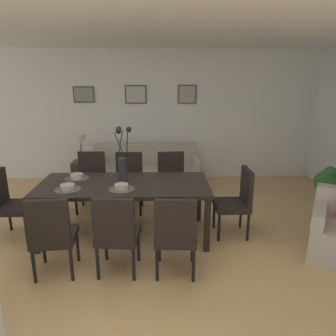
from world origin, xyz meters
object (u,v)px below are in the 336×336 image
object	(u,v)px
dining_chair_near_left	(52,232)
dining_chair_far_right	(129,179)
centerpiece_vase	(123,162)
bowl_far_left	(122,186)
dining_chair_head_west	(8,201)
framed_picture_center	(136,94)
dining_chair_far_left	(116,231)
framed_picture_left	(84,95)
table_lamp	(81,142)
potted_plant	(326,183)
dining_table	(124,188)
dining_chair_near_right	(91,178)
sofa	(145,174)
side_table	(83,174)
bowl_near_right	(77,176)
bowl_near_left	(68,187)
framed_picture_right	(187,94)
dining_chair_mid_left	(176,232)
dining_chair_mid_right	(171,178)
dining_chair_head_east	(237,199)

from	to	relation	value
dining_chair_near_left	dining_chair_far_right	world-z (taller)	same
centerpiece_vase	bowl_far_left	distance (m)	0.33
dining_chair_head_west	framed_picture_center	bearing A→B (deg)	59.59
dining_chair_far_left	framed_picture_left	bearing A→B (deg)	106.67
framed_picture_left	table_lamp	bearing A→B (deg)	-88.56
potted_plant	bowl_far_left	bearing A→B (deg)	-159.10
dining_table	dining_chair_head_west	world-z (taller)	dining_chair_head_west
dining_chair_near_right	sofa	xyz separation A→B (m)	(0.82, 0.99, -0.23)
dining_chair_near_left	side_table	xyz separation A→B (m)	(-0.36, 2.87, -0.25)
dining_chair_near_right	bowl_near_right	xyz separation A→B (m)	(-0.03, -0.71, 0.27)
dining_chair_near_right	side_table	size ratio (longest dim) A/B	1.77
dining_chair_far_left	framed_picture_center	xyz separation A→B (m)	(-0.01, 3.46, 1.22)
dining_chair_far_left	potted_plant	xyz separation A→B (m)	(3.21, 1.89, -0.14)
bowl_near_left	potted_plant	size ratio (longest dim) A/B	0.25
dining_chair_near_right	dining_table	bearing A→B (deg)	-56.07
framed_picture_left	framed_picture_right	world-z (taller)	framed_picture_right
dining_chair_far_left	bowl_far_left	bearing A→B (deg)	90.88
dining_chair_head_west	bowl_near_right	size ratio (longest dim) A/B	5.41
dining_table	dining_chair_far_right	size ratio (longest dim) A/B	2.39
dining_chair_near_right	framed_picture_right	distance (m)	2.63
dining_chair_far_left	bowl_far_left	size ratio (longest dim) A/B	5.41
bowl_near_left	sofa	xyz separation A→B (m)	(0.85, 2.15, -0.50)
dining_table	sofa	distance (m)	1.97
centerpiece_vase	bowl_near_left	bearing A→B (deg)	-161.20
dining_table	dining_chair_far_right	world-z (taller)	dining_chair_far_right
centerpiece_vase	framed_picture_center	xyz separation A→B (m)	(-0.00, 2.57, 0.71)
dining_chair_mid_left	centerpiece_vase	size ratio (longest dim) A/B	1.25
dining_chair_mid_left	dining_chair_head_west	size ratio (longest dim) A/B	1.00
dining_table	framed_picture_right	xyz separation A→B (m)	(1.03, 2.57, 1.06)
bowl_near_right	bowl_far_left	bearing A→B (deg)	-34.12
bowl_near_left	dining_chair_mid_right	bearing A→B (deg)	40.60
framed_picture_right	framed_picture_left	bearing A→B (deg)	180.00
dining_chair_mid_left	dining_chair_head_west	distance (m)	2.33
dining_chair_far_left	dining_chair_mid_right	xyz separation A→B (m)	(0.64, 1.79, 0.00)
dining_chair_near_left	dining_chair_far_right	distance (m)	1.90
dining_chair_far_left	bowl_near_right	xyz separation A→B (m)	(-0.67, 1.11, 0.27)
dining_table	dining_chair_mid_right	bearing A→B (deg)	54.08
sofa	framed_picture_center	distance (m)	1.60
bowl_near_left	dining_table	bearing A→B (deg)	18.72
dining_table	dining_chair_near_left	world-z (taller)	dining_chair_near_left
dining_chair_mid_right	sofa	size ratio (longest dim) A/B	0.46
dining_table	framed_picture_right	size ratio (longest dim) A/B	5.90
framed_picture_center	dining_chair_far_left	bearing A→B (deg)	-89.83
dining_chair_head_east	dining_chair_mid_left	bearing A→B (deg)	-133.32
dining_table	bowl_near_right	world-z (taller)	bowl_near_right
dining_table	dining_chair_mid_left	world-z (taller)	dining_chair_mid_left
sofa	dining_table	bearing A→B (deg)	-95.62
dining_chair_mid_right	bowl_near_left	bearing A→B (deg)	-139.40
dining_chair_near_right	potted_plant	xyz separation A→B (m)	(3.85, 0.07, -0.14)
centerpiece_vase	framed_picture_right	distance (m)	2.86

